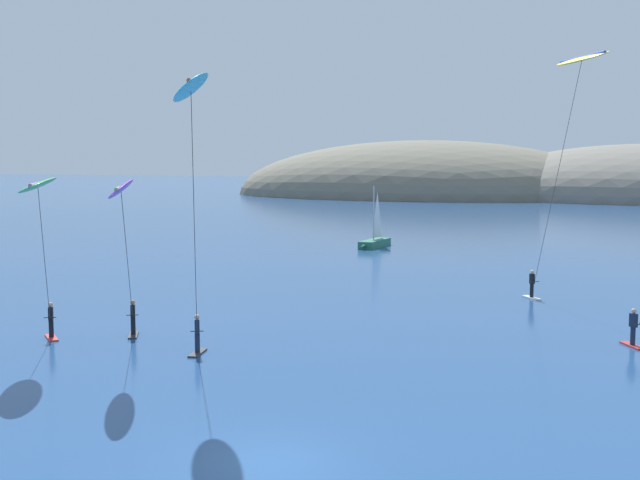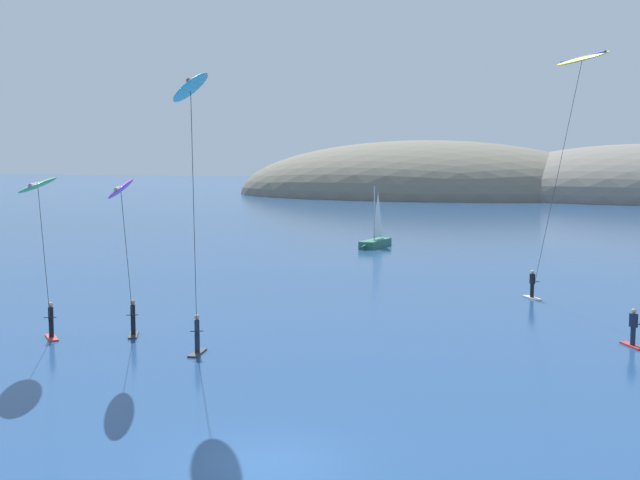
% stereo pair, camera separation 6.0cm
% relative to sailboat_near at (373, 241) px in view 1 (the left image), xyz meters
% --- Properties ---
extents(ground_plane, '(600.00, 600.00, 0.00)m').
position_rel_sailboat_near_xyz_m(ground_plane, '(11.66, -51.72, -0.64)').
color(ground_plane, navy).
extents(headland_island, '(125.14, 55.65, 24.00)m').
position_rel_sailboat_near_xyz_m(headland_island, '(6.20, 103.87, -0.64)').
color(headland_island, '#6B6656').
rests_on(headland_island, ground).
extents(sailboat_near, '(1.92, 5.96, 5.70)m').
position_rel_sailboat_near_xyz_m(sailboat_near, '(0.00, 0.00, 0.00)').
color(sailboat_near, '#23664C').
rests_on(sailboat_near, ground).
extents(kitesurfer_cyan, '(3.52, 6.15, 11.52)m').
position_rel_sailboat_near_xyz_m(kitesurfer_cyan, '(5.17, -44.08, 9.53)').
color(kitesurfer_cyan, '#2D2D33').
rests_on(kitesurfer_cyan, ground).
extents(kitesurfer_yellow, '(5.00, 7.41, 13.77)m').
position_rel_sailboat_near_xyz_m(kitesurfer_yellow, '(18.47, -26.78, 11.73)').
color(kitesurfer_yellow, silver).
rests_on(kitesurfer_yellow, ground).
extents(kitesurfer_green, '(4.05, 5.49, 7.59)m').
position_rel_sailboat_near_xyz_m(kitesurfer_green, '(-2.53, -43.37, 6.02)').
color(kitesurfer_green, red).
rests_on(kitesurfer_green, ground).
extents(kitesurfer_purple, '(4.78, 7.80, 7.55)m').
position_rel_sailboat_near_xyz_m(kitesurfer_purple, '(1.70, -43.58, 5.82)').
color(kitesurfer_purple, '#2D2D33').
rests_on(kitesurfer_purple, ground).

